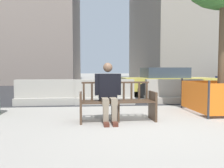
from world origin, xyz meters
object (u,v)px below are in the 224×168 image
jersey_barrier_centre (105,94)px  jersey_barrier_left (46,94)px  jersey_barrier_right (174,93)px  street_bench (117,103)px  seated_person (108,91)px  car_taxi_near (166,81)px  construction_fence (221,96)px

jersey_barrier_centre → jersey_barrier_left: size_ratio=0.99×
jersey_barrier_left → jersey_barrier_right: same height
jersey_barrier_centre → jersey_barrier_right: 2.44m
jersey_barrier_centre → jersey_barrier_left: (-1.98, 0.02, 0.00)m
street_bench → jersey_barrier_centre: size_ratio=0.86×
seated_person → car_taxi_near: size_ratio=0.31×
jersey_barrier_right → street_bench: bearing=-131.3°
street_bench → jersey_barrier_right: size_ratio=0.85×
seated_person → car_taxi_near: bearing=59.2°
jersey_barrier_left → jersey_barrier_right: bearing=-0.3°
construction_fence → jersey_barrier_left: bearing=159.8°
jersey_barrier_left → construction_fence: (5.06, -1.87, 0.12)m
street_bench → seated_person: (-0.21, -0.07, 0.29)m
jersey_barrier_left → jersey_barrier_right: size_ratio=1.01×
street_bench → construction_fence: construction_fence is taller
street_bench → jersey_barrier_centre: 2.62m
seated_person → construction_fence: 3.26m
seated_person → car_taxi_near: 5.99m
jersey_barrier_right → construction_fence: (0.63, -1.84, 0.12)m
jersey_barrier_left → car_taxi_near: 5.57m
construction_fence → street_bench: bearing=-165.3°
construction_fence → car_taxi_near: car_taxi_near is taller
jersey_barrier_centre → jersey_barrier_left: 1.98m
jersey_barrier_centre → construction_fence: 3.59m
jersey_barrier_left → car_taxi_near: size_ratio=0.48×
street_bench → construction_fence: size_ratio=1.06×
jersey_barrier_right → construction_fence: bearing=-71.0°
seated_person → jersey_barrier_centre: size_ratio=0.66×
street_bench → jersey_barrier_right: (2.29, 2.61, -0.06)m
jersey_barrier_left → car_taxi_near: bearing=26.1°
jersey_barrier_centre → construction_fence: (3.08, -1.84, 0.12)m
seated_person → jersey_barrier_left: bearing=125.4°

